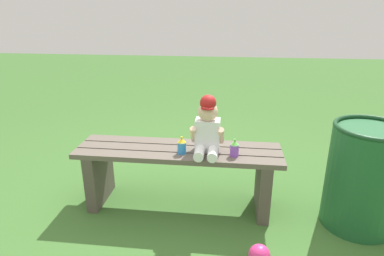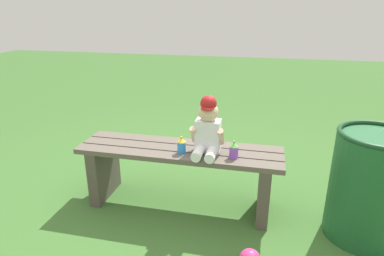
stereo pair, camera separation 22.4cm
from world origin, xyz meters
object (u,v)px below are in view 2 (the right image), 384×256
child_figure (208,128)px  sippy_cup_right (234,150)px  sippy_cup_left (182,145)px  park_bench (180,167)px  trash_bin (369,186)px

child_figure → sippy_cup_right: 0.23m
sippy_cup_left → sippy_cup_right: bearing=0.0°
park_bench → trash_bin: bearing=-3.8°
child_figure → sippy_cup_left: (-0.17, -0.05, -0.12)m
park_bench → child_figure: bearing=-7.2°
sippy_cup_right → trash_bin: 0.87m
trash_bin → child_figure: bearing=176.9°
child_figure → sippy_cup_left: child_figure is taller
sippy_cup_right → trash_bin: bearing=-0.2°
park_bench → sippy_cup_right: 0.46m
sippy_cup_left → trash_bin: 1.23m
child_figure → sippy_cup_left: 0.22m
child_figure → sippy_cup_left: size_ratio=3.26×
sippy_cup_left → trash_bin: trash_bin is taller
park_bench → child_figure: 0.39m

